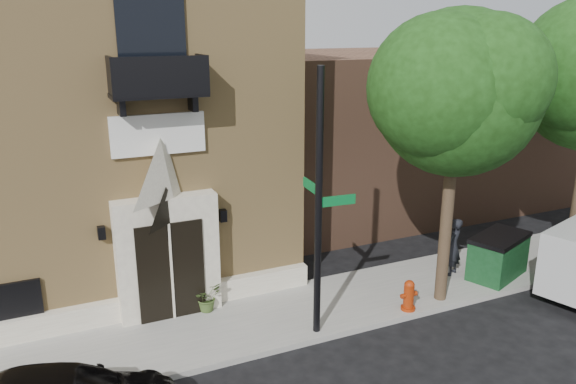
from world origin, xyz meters
The scene contains 10 objects.
ground centered at (0.00, 0.00, 0.00)m, with size 120.00×120.00×0.00m, color black.
sidewalk centered at (1.00, 1.50, 0.07)m, with size 42.00×3.00×0.15m, color gray.
church centered at (-2.99, 7.95, 4.63)m, with size 12.20×11.01×9.30m.
neighbour_building centered at (12.00, 9.00, 3.20)m, with size 18.00×8.00×6.40m, color brown.
street_tree_left centered at (6.03, 0.35, 5.87)m, with size 4.97×4.38×7.77m.
street_sign centered at (2.10, 0.36, 3.41)m, with size 1.03×1.04×6.48m.
fire_hydrant centered at (4.80, 0.28, 0.57)m, with size 0.48×0.39×0.85m.
dumpster centered at (8.51, 0.92, 0.81)m, with size 2.26×1.77×1.30m.
planter centered at (-0.10, 2.48, 0.55)m, with size 0.72×0.62×0.80m, color #415A27.
pedestrian_near centered at (7.34, 1.58, 1.04)m, with size 0.65×0.43×1.78m, color black.
Camera 1 is at (-3.71, -10.66, 7.48)m, focal length 35.00 mm.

